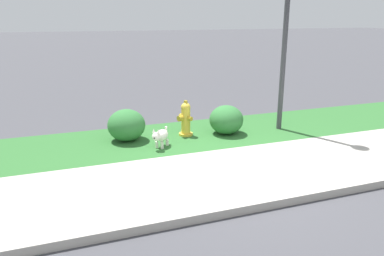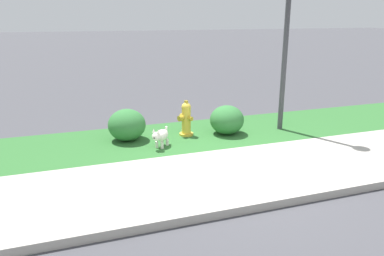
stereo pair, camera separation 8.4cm
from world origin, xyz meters
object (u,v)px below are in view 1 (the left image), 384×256
small_white_dog (161,136)px  shrub_bush_mid_verge (126,125)px  shrub_bush_far_verge (226,120)px  fire_hydrant_near_corner (186,119)px

small_white_dog → shrub_bush_mid_verge: bearing=-98.5°
shrub_bush_far_verge → shrub_bush_mid_verge: shrub_bush_mid_verge is taller
small_white_dog → shrub_bush_far_verge: shrub_bush_far_verge is taller
fire_hydrant_near_corner → shrub_bush_mid_verge: fire_hydrant_near_corner is taller
fire_hydrant_near_corner → small_white_dog: (-0.70, -0.57, -0.13)m
small_white_dog → fire_hydrant_near_corner: bearing=171.8°
fire_hydrant_near_corner → small_white_dog: bearing=109.3°
fire_hydrant_near_corner → shrub_bush_far_verge: fire_hydrant_near_corner is taller
fire_hydrant_near_corner → shrub_bush_mid_verge: size_ratio=1.00×
small_white_dog → shrub_bush_mid_verge: (-0.53, 0.66, 0.09)m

